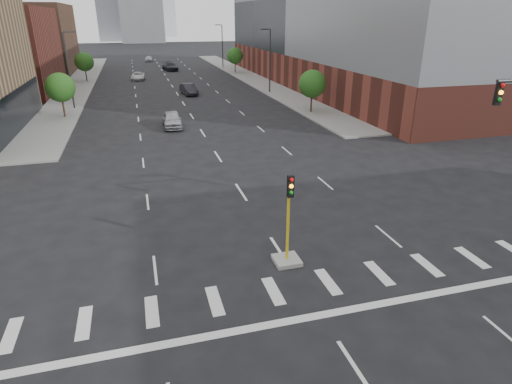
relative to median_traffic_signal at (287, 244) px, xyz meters
name	(u,v)px	position (x,y,z in m)	size (l,w,h in m)	color
sidewalk_left_far	(81,82)	(-15.00, 65.03, -0.90)	(5.00, 92.00, 0.15)	gray
sidewalk_right_far	(247,76)	(15.00, 65.03, -0.90)	(5.00, 92.00, 0.15)	gray
building_left_far_b	(17,39)	(-27.50, 83.03, 5.53)	(20.00, 24.00, 13.00)	brown
building_right_main	(356,14)	(29.50, 51.03, 10.03)	(24.00, 70.00, 22.00)	brown
median_traffic_signal	(287,244)	(0.00, 0.00, 0.00)	(1.20, 1.20, 4.40)	#999993
streetlight_right_a	(269,58)	(13.41, 46.03, 4.04)	(1.60, 0.22, 9.07)	#2D2D30
streetlight_right_b	(222,44)	(13.41, 81.03, 4.04)	(1.60, 0.22, 9.07)	#2D2D30
streetlight_left	(69,67)	(-13.41, 41.03, 4.04)	(1.60, 0.22, 9.07)	#2D2D30
tree_left_near	(60,87)	(-14.00, 36.03, 2.42)	(3.20, 3.20, 4.85)	#382619
tree_left_far	(84,62)	(-14.00, 66.03, 2.42)	(3.20, 3.20, 4.85)	#382619
tree_right_near	(312,84)	(14.00, 31.03, 2.42)	(3.20, 3.20, 4.85)	#382619
tree_right_far	(235,56)	(14.00, 71.03, 2.42)	(3.20, 3.20, 4.85)	#382619
car_near_left	(172,119)	(-2.63, 28.22, -0.16)	(1.92, 4.76, 1.62)	#A9AAAE
car_mid_right	(189,89)	(1.59, 47.77, -0.19)	(1.67, 4.77, 1.57)	#232228
car_far_left	(138,76)	(-5.23, 66.26, -0.30)	(2.24, 4.85, 1.35)	white
car_deep_right	(170,66)	(1.68, 79.15, -0.13)	(2.37, 5.83, 1.69)	black
car_distant	(149,59)	(-1.81, 100.65, -0.28)	(1.64, 4.08, 1.39)	silver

